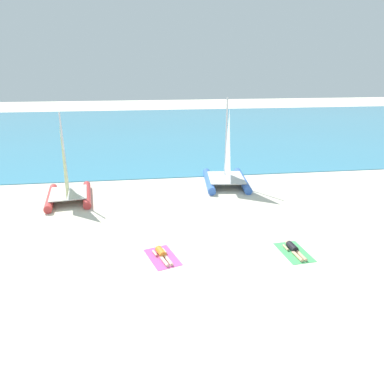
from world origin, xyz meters
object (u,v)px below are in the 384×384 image
object	(u,v)px
sailboat_blue	(226,173)
towel_left	(163,257)
sunbather_left	(162,254)
sailboat_red	(68,188)
towel_right	(294,252)
sunbather_right	(294,249)

from	to	relation	value
sailboat_blue	towel_left	xyz separation A→B (m)	(-4.84, -9.03, -0.85)
towel_left	sunbather_left	world-z (taller)	sunbather_left
sailboat_blue	towel_left	distance (m)	10.29
sailboat_red	towel_left	size ratio (longest dim) A/B	2.73
towel_right	towel_left	bearing A→B (deg)	176.42
sailboat_red	towel_right	world-z (taller)	sailboat_red
sailboat_red	towel_right	bearing A→B (deg)	-43.75
sailboat_red	towel_right	distance (m)	13.49
sunbather_right	sailboat_blue	bearing A→B (deg)	90.34
sailboat_red	sailboat_blue	xyz separation A→B (m)	(10.04, 1.53, 0.08)
sailboat_blue	sunbather_right	bearing A→B (deg)	-79.19
sailboat_blue	towel_right	distance (m)	9.47
towel_left	sunbather_right	distance (m)	5.74
sunbather_right	sunbather_left	bearing A→B (deg)	171.34
sailboat_blue	towel_left	size ratio (longest dim) A/B	3.03
sailboat_red	sailboat_blue	bearing A→B (deg)	0.65
towel_left	sunbather_right	bearing A→B (deg)	-2.92
sailboat_red	sunbather_left	world-z (taller)	sailboat_red
sunbather_left	sunbather_right	bearing A→B (deg)	-20.91
towel_left	towel_right	xyz separation A→B (m)	(5.74, -0.36, 0.00)
sunbather_left	sunbather_right	xyz separation A→B (m)	(5.75, -0.36, 0.00)
towel_left	sunbather_right	world-z (taller)	sunbather_right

